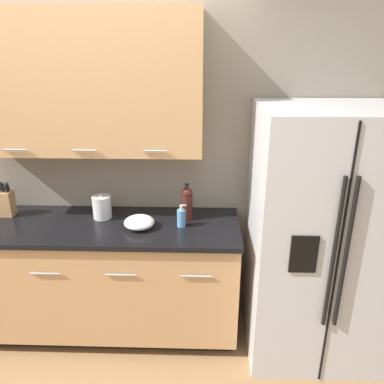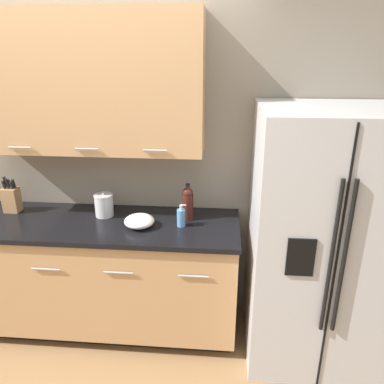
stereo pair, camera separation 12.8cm
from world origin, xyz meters
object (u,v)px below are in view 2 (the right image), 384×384
at_px(wine_bottle, 188,203).
at_px(soap_dispenser, 181,217).
at_px(mixing_bowl, 139,221).
at_px(steel_canister, 104,205).
at_px(refrigerator, 319,240).
at_px(knife_block, 11,199).

relative_size(wine_bottle, soap_dispenser, 1.65).
height_order(wine_bottle, mixing_bowl, wine_bottle).
relative_size(steel_canister, mixing_bowl, 0.87).
xyz_separation_m(soap_dispenser, mixing_bowl, (-0.29, -0.03, -0.02)).
bearing_deg(soap_dispenser, mixing_bowl, -173.47).
relative_size(refrigerator, soap_dispenser, 10.70).
distance_m(wine_bottle, mixing_bowl, 0.37).
bearing_deg(knife_block, refrigerator, -5.14).
distance_m(refrigerator, soap_dispenser, 0.95).
bearing_deg(refrigerator, steel_canister, 173.12).
distance_m(knife_block, steel_canister, 0.73).
xyz_separation_m(refrigerator, steel_canister, (-1.53, 0.19, 0.12)).
xyz_separation_m(refrigerator, soap_dispenser, (-0.94, 0.06, 0.10)).
relative_size(knife_block, soap_dispenser, 1.68).
bearing_deg(wine_bottle, steel_canister, 179.64).
bearing_deg(knife_block, mixing_bowl, -9.92).
relative_size(refrigerator, mixing_bowl, 8.37).
relative_size(soap_dispenser, steel_canister, 0.90).
xyz_separation_m(wine_bottle, mixing_bowl, (-0.33, -0.16, -0.09)).
relative_size(knife_block, wine_bottle, 1.02).
bearing_deg(mixing_bowl, steel_canister, 151.71).
distance_m(knife_block, soap_dispenser, 1.33).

